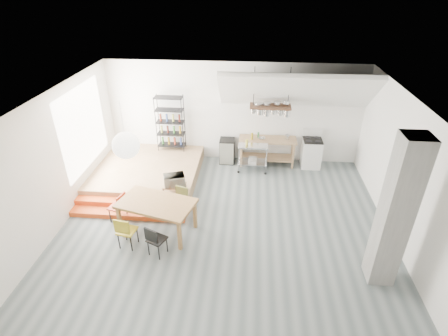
# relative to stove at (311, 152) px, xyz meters

# --- Properties ---
(floor) EXTENTS (8.00, 8.00, 0.00)m
(floor) POSITION_rel_stove_xyz_m (-2.50, -3.16, -0.48)
(floor) COLOR #545F61
(floor) RESTS_ON ground
(wall_back) EXTENTS (8.00, 0.04, 3.20)m
(wall_back) POSITION_rel_stove_xyz_m (-2.50, 0.34, 1.12)
(wall_back) COLOR silver
(wall_back) RESTS_ON ground
(wall_left) EXTENTS (0.04, 7.00, 3.20)m
(wall_left) POSITION_rel_stove_xyz_m (-6.50, -3.16, 1.12)
(wall_left) COLOR silver
(wall_left) RESTS_ON ground
(wall_right) EXTENTS (0.04, 7.00, 3.20)m
(wall_right) POSITION_rel_stove_xyz_m (1.50, -3.16, 1.12)
(wall_right) COLOR silver
(wall_right) RESTS_ON ground
(ceiling) EXTENTS (8.00, 7.00, 0.02)m
(ceiling) POSITION_rel_stove_xyz_m (-2.50, -3.16, 2.72)
(ceiling) COLOR white
(ceiling) RESTS_ON wall_back
(slope_ceiling) EXTENTS (4.40, 1.44, 1.32)m
(slope_ceiling) POSITION_rel_stove_xyz_m (-0.70, -0.26, 2.07)
(slope_ceiling) COLOR white
(slope_ceiling) RESTS_ON wall_back
(window_pane) EXTENTS (0.02, 2.50, 2.20)m
(window_pane) POSITION_rel_stove_xyz_m (-6.48, -1.66, 1.32)
(window_pane) COLOR white
(window_pane) RESTS_ON wall_left
(platform) EXTENTS (3.00, 3.00, 0.40)m
(platform) POSITION_rel_stove_xyz_m (-5.00, -1.16, -0.28)
(platform) COLOR olive
(platform) RESTS_ON ground
(step_lower) EXTENTS (3.00, 0.35, 0.13)m
(step_lower) POSITION_rel_stove_xyz_m (-5.00, -3.11, -0.41)
(step_lower) COLOR #CE4918
(step_lower) RESTS_ON ground
(step_upper) EXTENTS (3.00, 0.35, 0.27)m
(step_upper) POSITION_rel_stove_xyz_m (-5.00, -2.76, -0.35)
(step_upper) COLOR #CE4918
(step_upper) RESTS_ON ground
(concrete_column) EXTENTS (0.50, 0.50, 3.20)m
(concrete_column) POSITION_rel_stove_xyz_m (0.80, -4.66, 1.12)
(concrete_column) COLOR slate
(concrete_column) RESTS_ON ground
(kitchen_counter) EXTENTS (1.80, 0.60, 0.91)m
(kitchen_counter) POSITION_rel_stove_xyz_m (-1.40, -0.01, 0.15)
(kitchen_counter) COLOR olive
(kitchen_counter) RESTS_ON ground
(stove) EXTENTS (0.60, 0.60, 1.18)m
(stove) POSITION_rel_stove_xyz_m (0.00, 0.00, 0.00)
(stove) COLOR white
(stove) RESTS_ON ground
(pot_rack) EXTENTS (1.20, 0.50, 1.43)m
(pot_rack) POSITION_rel_stove_xyz_m (-1.37, -0.23, 1.50)
(pot_rack) COLOR #43291A
(pot_rack) RESTS_ON ceiling
(wire_shelving) EXTENTS (0.88, 0.38, 1.80)m
(wire_shelving) POSITION_rel_stove_xyz_m (-4.50, 0.04, 0.85)
(wire_shelving) COLOR black
(wire_shelving) RESTS_ON platform
(microwave_shelf) EXTENTS (0.60, 0.40, 0.16)m
(microwave_shelf) POSITION_rel_stove_xyz_m (-3.90, -2.41, 0.07)
(microwave_shelf) COLOR olive
(microwave_shelf) RESTS_ON platform
(paper_lantern) EXTENTS (0.60, 0.60, 0.60)m
(paper_lantern) POSITION_rel_stove_xyz_m (-4.64, -3.44, 1.72)
(paper_lantern) COLOR white
(paper_lantern) RESTS_ON ceiling
(dining_table) EXTENTS (1.94, 1.41, 0.83)m
(dining_table) POSITION_rel_stove_xyz_m (-4.07, -3.60, 0.26)
(dining_table) COLOR olive
(dining_table) RESTS_ON ground
(chair_mustard) EXTENTS (0.44, 0.44, 0.84)m
(chair_mustard) POSITION_rel_stove_xyz_m (-4.63, -4.25, 0.02)
(chair_mustard) COLOR #B09C1E
(chair_mustard) RESTS_ON ground
(chair_black) EXTENTS (0.48, 0.48, 0.79)m
(chair_black) POSITION_rel_stove_xyz_m (-3.91, -4.44, -0.01)
(chair_black) COLOR black
(chair_black) RESTS_ON ground
(chair_olive) EXTENTS (0.45, 0.45, 0.79)m
(chair_olive) POSITION_rel_stove_xyz_m (-3.65, -2.91, -0.01)
(chair_olive) COLOR brown
(chair_olive) RESTS_ON ground
(chair_red) EXTENTS (0.45, 0.45, 0.80)m
(chair_red) POSITION_rel_stove_xyz_m (-5.11, -3.31, -0.00)
(chair_red) COLOR #AB3018
(chair_red) RESTS_ON ground
(rolling_cart) EXTENTS (0.93, 0.54, 0.90)m
(rolling_cart) POSITION_rel_stove_xyz_m (-1.85, -0.46, 0.10)
(rolling_cart) COLOR silver
(rolling_cart) RESTS_ON ground
(mini_fridge) EXTENTS (0.47, 0.47, 0.81)m
(mini_fridge) POSITION_rel_stove_xyz_m (-2.69, 0.04, -0.08)
(mini_fridge) COLOR black
(mini_fridge) RESTS_ON ground
(microwave) EXTENTS (0.63, 0.52, 0.30)m
(microwave) POSITION_rel_stove_xyz_m (-3.90, -2.41, 0.23)
(microwave) COLOR beige
(microwave) RESTS_ON microwave_shelf
(bowl) EXTENTS (0.23, 0.23, 0.05)m
(bowl) POSITION_rel_stove_xyz_m (-1.59, -0.06, 0.46)
(bowl) COLOR silver
(bowl) RESTS_ON kitchen_counter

